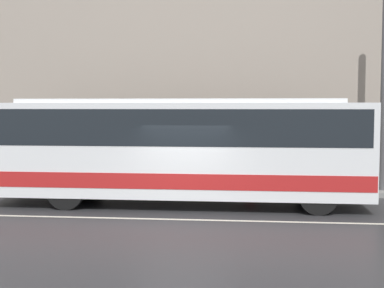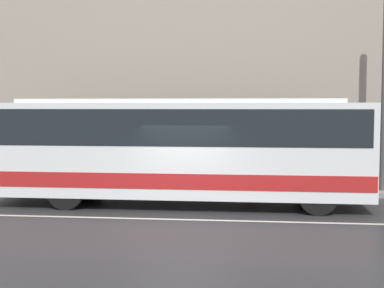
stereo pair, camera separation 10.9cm
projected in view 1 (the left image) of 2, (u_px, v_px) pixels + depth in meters
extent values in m
plane|color=#2D2D30|center=(182.00, 220.00, 14.33)|extent=(60.00, 60.00, 0.00)
cube|color=gray|center=(200.00, 186.00, 19.79)|extent=(60.00, 3.00, 0.16)
cube|color=gray|center=(204.00, 25.00, 20.98)|extent=(60.00, 0.30, 12.44)
cube|color=#2D2B28|center=(203.00, 147.00, 21.17)|extent=(60.00, 0.06, 2.80)
cube|color=beige|center=(182.00, 219.00, 14.33)|extent=(54.00, 0.14, 0.01)
cube|color=white|center=(180.00, 148.00, 16.38)|extent=(11.29, 2.55, 2.79)
cube|color=#B21E1E|center=(180.00, 176.00, 16.44)|extent=(11.23, 2.58, 0.45)
cube|color=black|center=(180.00, 126.00, 16.33)|extent=(10.95, 2.57, 1.06)
cube|color=orange|center=(368.00, 109.00, 15.72)|extent=(0.12, 1.92, 0.28)
cube|color=white|center=(180.00, 101.00, 16.27)|extent=(9.60, 2.17, 0.12)
cylinder|color=black|center=(318.00, 195.00, 14.94)|extent=(1.10, 0.28, 1.10)
cylinder|color=black|center=(309.00, 184.00, 17.16)|extent=(1.10, 0.28, 1.10)
cylinder|color=black|center=(66.00, 191.00, 15.69)|extent=(1.10, 0.28, 1.10)
cylinder|color=black|center=(88.00, 181.00, 17.90)|extent=(1.10, 0.28, 1.10)
cylinder|color=maroon|center=(250.00, 166.00, 19.65)|extent=(0.36, 0.36, 1.32)
sphere|color=tan|center=(250.00, 145.00, 19.60)|extent=(0.24, 0.24, 0.24)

